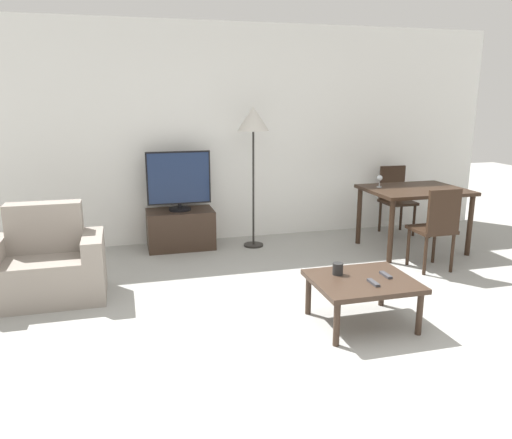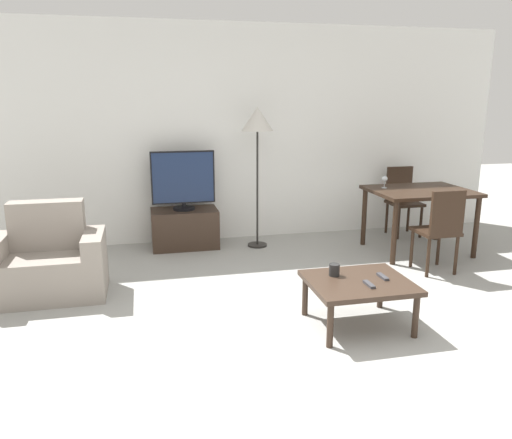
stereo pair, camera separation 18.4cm
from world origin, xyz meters
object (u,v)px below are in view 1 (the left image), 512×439
Objects in this scene: armchair at (46,266)px; tv_stand at (181,229)px; floor_lamp at (253,124)px; remote_primary at (386,275)px; wine_glass_left at (380,179)px; tv at (179,181)px; coffee_table at (362,284)px; dining_chair_far at (395,196)px; remote_secondary at (373,283)px; dining_chair_near at (436,225)px; cup_white_near at (338,269)px; dining_table at (414,196)px.

armchair reaches higher than tv_stand.
floor_lamp reaches higher than remote_primary.
floor_lamp is at bearing 162.91° from wine_glass_left.
remote_primary is at bearing -116.64° from wine_glass_left.
tv is 0.94× the size of coffee_table.
tv_stand is 0.89× the size of dining_chair_far.
floor_lamp is 2.72m from remote_secondary.
armchair is 3.89m from dining_chair_near.
armchair reaches higher than remote_secondary.
tv_stand is at bearing 114.91° from coffee_table.
dining_table is at bearing 43.06° from cup_white_near.
remote_primary is at bearing -61.13° from tv_stand.
dining_chair_near is 6.02× the size of remote_primary.
remote_primary is (0.50, -2.34, -1.10)m from floor_lamp.
armchair is 3.80m from wine_glass_left.
floor_lamp is (-1.82, 0.63, 0.84)m from dining_table.
tv reaches higher than dining_chair_far.
remote_secondary is (0.32, -2.47, -1.10)m from floor_lamp.
coffee_table is at bearing -121.36° from wine_glass_left.
tv_stand is 0.47× the size of floor_lamp.
armchair is at bearing -163.81° from dining_chair_far.
wine_glass_left reaches higher than armchair.
cup_white_near is at bearing -24.53° from armchair.
armchair reaches higher than remote_primary.
floor_lamp reaches higher than tv_stand.
remote_secondary is at bearing -65.54° from tv_stand.
tv_stand is 1.55m from floor_lamp.
dining_chair_far is 2.26m from floor_lamp.
tv is at bearing 169.42° from floor_lamp.
remote_secondary is (-1.70, -2.60, -0.11)m from dining_chair_far.
cup_white_near is at bearing -66.77° from tv_stand.
coffee_table is 3.03m from dining_chair_far.
dining_table is at bearing -104.79° from dining_chair_far.
armchair is at bearing 152.16° from remote_secondary.
tv_stand is 0.89× the size of dining_chair_near.
armchair is 4.12m from dining_table.
floor_lamp is at bearing 93.54° from cup_white_near.
tv reaches higher than cup_white_near.
remote_secondary is 1.03× the size of wine_glass_left.
cup_white_near is at bearing 159.51° from remote_primary.
floor_lamp is 17.28× the size of cup_white_near.
floor_lamp reaches higher than wine_glass_left.
dining_table is (2.70, -0.79, -0.18)m from tv.
cup_white_near is at bearing -128.95° from dining_chair_far.
floor_lamp is (2.25, 1.11, 1.19)m from armchair.
floor_lamp is 11.36× the size of remote_primary.
dining_table is 2.18m from remote_primary.
tv_stand is 2.92m from dining_chair_far.
cup_white_near is (2.39, -1.09, 0.13)m from armchair.
coffee_table is 0.89× the size of dining_chair_far.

